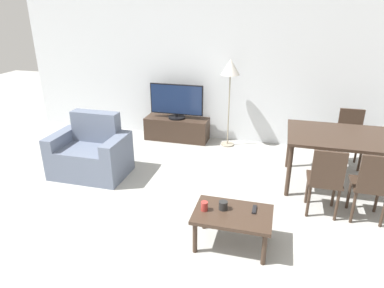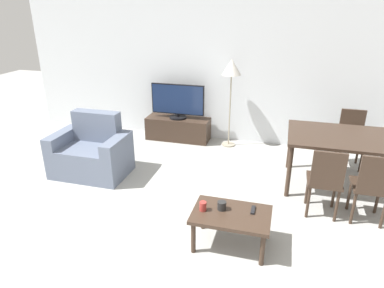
% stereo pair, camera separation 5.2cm
% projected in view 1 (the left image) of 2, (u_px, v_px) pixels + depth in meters
% --- Properties ---
extents(ground_plane, '(18.00, 18.00, 0.00)m').
position_uv_depth(ground_plane, '(138.00, 285.00, 3.19)').
color(ground_plane, '#9E9E99').
extents(wall_back, '(7.66, 0.06, 2.70)m').
position_uv_depth(wall_back, '(220.00, 68.00, 6.17)').
color(wall_back, silver).
rests_on(wall_back, ground_plane).
extents(armchair, '(1.10, 0.73, 0.92)m').
position_uv_depth(armchair, '(91.00, 154.00, 5.17)').
color(armchair, slate).
rests_on(armchair, ground_plane).
extents(tv_stand, '(1.20, 0.42, 0.43)m').
position_uv_depth(tv_stand, '(177.00, 129.00, 6.53)').
color(tv_stand, '#38281E').
rests_on(tv_stand, ground_plane).
extents(tv, '(1.00, 0.32, 0.65)m').
position_uv_depth(tv, '(176.00, 101.00, 6.32)').
color(tv, black).
rests_on(tv, tv_stand).
extents(coffee_table, '(0.82, 0.54, 0.41)m').
position_uv_depth(coffee_table, '(233.00, 217.00, 3.59)').
color(coffee_table, '#38281E').
rests_on(coffee_table, ground_plane).
extents(dining_table, '(1.44, 1.03, 0.78)m').
position_uv_depth(dining_table, '(342.00, 140.00, 4.67)').
color(dining_table, '#38281E').
rests_on(dining_table, ground_plane).
extents(dining_chair_near, '(0.40, 0.40, 0.90)m').
position_uv_depth(dining_chair_near, '(326.00, 178.00, 4.07)').
color(dining_chair_near, '#38281E').
rests_on(dining_chair_near, ground_plane).
extents(dining_chair_far, '(0.40, 0.40, 0.90)m').
position_uv_depth(dining_chair_far, '(350.00, 135.00, 5.42)').
color(dining_chair_far, '#38281E').
rests_on(dining_chair_far, ground_plane).
extents(dining_chair_near_right, '(0.40, 0.40, 0.90)m').
position_uv_depth(dining_chair_near_right, '(372.00, 184.00, 3.95)').
color(dining_chair_near_right, '#38281E').
rests_on(dining_chair_near_right, ground_plane).
extents(floor_lamp, '(0.33, 0.33, 1.57)m').
position_uv_depth(floor_lamp, '(230.00, 72.00, 5.83)').
color(floor_lamp, gray).
rests_on(floor_lamp, ground_plane).
extents(remote_primary, '(0.04, 0.15, 0.02)m').
position_uv_depth(remote_primary, '(254.00, 209.00, 3.61)').
color(remote_primary, black).
rests_on(remote_primary, coffee_table).
extents(cup_white_near, '(0.07, 0.07, 0.10)m').
position_uv_depth(cup_white_near, '(204.00, 206.00, 3.60)').
color(cup_white_near, maroon).
rests_on(cup_white_near, coffee_table).
extents(cup_colored_far, '(0.09, 0.09, 0.09)m').
position_uv_depth(cup_colored_far, '(223.00, 205.00, 3.62)').
color(cup_colored_far, black).
rests_on(cup_colored_far, coffee_table).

